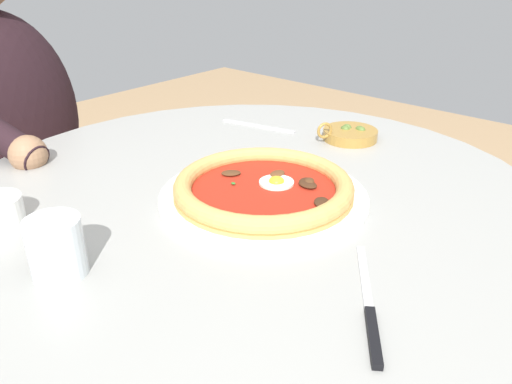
{
  "coord_description": "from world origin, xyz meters",
  "views": [
    {
      "loc": [
        0.52,
        -0.58,
        1.1
      ],
      "look_at": [
        0.02,
        -0.01,
        0.73
      ],
      "focal_mm": 36.15,
      "sensor_mm": 36.0,
      "label": 1
    }
  ],
  "objects_px": {
    "fork_utensil": "(258,126)",
    "olive_pan": "(351,134)",
    "dining_table": "(250,259)",
    "diner_person": "(20,198)",
    "pizza_on_plate": "(264,189)",
    "water_glass": "(57,251)",
    "steak_knife": "(370,316)"
  },
  "relations": [
    {
      "from": "olive_pan",
      "to": "diner_person",
      "type": "distance_m",
      "value": 0.84
    },
    {
      "from": "pizza_on_plate",
      "to": "fork_utensil",
      "type": "relative_size",
      "value": 1.89
    },
    {
      "from": "steak_knife",
      "to": "olive_pan",
      "type": "relative_size",
      "value": 1.45
    },
    {
      "from": "pizza_on_plate",
      "to": "olive_pan",
      "type": "height_order",
      "value": "olive_pan"
    },
    {
      "from": "pizza_on_plate",
      "to": "steak_knife",
      "type": "xyz_separation_m",
      "value": [
        0.27,
        -0.14,
        -0.01
      ]
    },
    {
      "from": "steak_knife",
      "to": "fork_utensil",
      "type": "height_order",
      "value": "steak_knife"
    },
    {
      "from": "dining_table",
      "to": "olive_pan",
      "type": "bearing_deg",
      "value": 89.33
    },
    {
      "from": "pizza_on_plate",
      "to": "diner_person",
      "type": "relative_size",
      "value": 0.29
    },
    {
      "from": "dining_table",
      "to": "fork_utensil",
      "type": "relative_size",
      "value": 5.61
    },
    {
      "from": "dining_table",
      "to": "fork_utensil",
      "type": "xyz_separation_m",
      "value": [
        -0.2,
        0.25,
        0.14
      ]
    },
    {
      "from": "water_glass",
      "to": "fork_utensil",
      "type": "height_order",
      "value": "water_glass"
    },
    {
      "from": "water_glass",
      "to": "fork_utensil",
      "type": "distance_m",
      "value": 0.62
    },
    {
      "from": "steak_knife",
      "to": "fork_utensil",
      "type": "xyz_separation_m",
      "value": [
        -0.52,
        0.41,
        -0.0
      ]
    },
    {
      "from": "pizza_on_plate",
      "to": "olive_pan",
      "type": "xyz_separation_m",
      "value": [
        -0.04,
        0.33,
        -0.01
      ]
    },
    {
      "from": "olive_pan",
      "to": "steak_knife",
      "type": "bearing_deg",
      "value": -56.38
    },
    {
      "from": "steak_knife",
      "to": "dining_table",
      "type": "bearing_deg",
      "value": 153.53
    },
    {
      "from": "olive_pan",
      "to": "diner_person",
      "type": "height_order",
      "value": "diner_person"
    },
    {
      "from": "water_glass",
      "to": "pizza_on_plate",
      "type": "bearing_deg",
      "value": 79.77
    },
    {
      "from": "dining_table",
      "to": "olive_pan",
      "type": "distance_m",
      "value": 0.35
    },
    {
      "from": "dining_table",
      "to": "fork_utensil",
      "type": "distance_m",
      "value": 0.35
    },
    {
      "from": "water_glass",
      "to": "olive_pan",
      "type": "xyz_separation_m",
      "value": [
        0.02,
        0.65,
        -0.02
      ]
    },
    {
      "from": "water_glass",
      "to": "fork_utensil",
      "type": "relative_size",
      "value": 0.43
    },
    {
      "from": "pizza_on_plate",
      "to": "diner_person",
      "type": "height_order",
      "value": "diner_person"
    },
    {
      "from": "dining_table",
      "to": "water_glass",
      "type": "xyz_separation_m",
      "value": [
        -0.01,
        -0.34,
        0.17
      ]
    },
    {
      "from": "pizza_on_plate",
      "to": "water_glass",
      "type": "bearing_deg",
      "value": -100.23
    },
    {
      "from": "dining_table",
      "to": "diner_person",
      "type": "xyz_separation_m",
      "value": [
        -0.7,
        -0.09,
        -0.07
      ]
    },
    {
      "from": "fork_utensil",
      "to": "diner_person",
      "type": "distance_m",
      "value": 0.64
    },
    {
      "from": "diner_person",
      "to": "olive_pan",
      "type": "bearing_deg",
      "value": 30.05
    },
    {
      "from": "water_glass",
      "to": "steak_knife",
      "type": "height_order",
      "value": "water_glass"
    },
    {
      "from": "dining_table",
      "to": "diner_person",
      "type": "relative_size",
      "value": 0.87
    },
    {
      "from": "fork_utensil",
      "to": "olive_pan",
      "type": "bearing_deg",
      "value": 17.32
    },
    {
      "from": "water_glass",
      "to": "olive_pan",
      "type": "bearing_deg",
      "value": 88.46
    }
  ]
}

